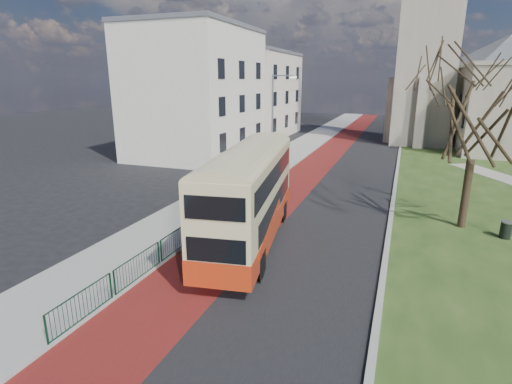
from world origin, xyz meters
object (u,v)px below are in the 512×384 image
at_px(bus, 249,192).
at_px(winter_tree_near, 479,103).
at_px(streetlamp, 274,117).
at_px(litter_bin, 506,230).

bearing_deg(bus, winter_tree_near, 22.26).
height_order(streetlamp, litter_bin, streetlamp).
bearing_deg(winter_tree_near, bus, -148.78).
relative_size(streetlamp, bus, 0.72).
bearing_deg(litter_bin, bus, -157.12).
xyz_separation_m(bus, winter_tree_near, (9.93, 6.02, 3.97)).
distance_m(bus, winter_tree_near, 12.27).
xyz_separation_m(winter_tree_near, litter_bin, (1.84, -1.05, -6.08)).
distance_m(streetlamp, litter_bin, 20.11).
bearing_deg(winter_tree_near, streetlamp, 143.12).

